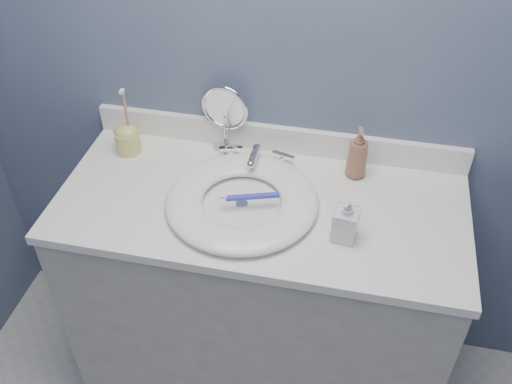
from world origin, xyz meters
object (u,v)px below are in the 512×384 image
(makeup_mirror, at_px, (225,115))
(soap_bottle_clear, at_px, (346,218))
(soap_bottle_amber, at_px, (358,153))
(toothbrush_holder, at_px, (127,138))

(makeup_mirror, height_order, soap_bottle_clear, makeup_mirror)
(soap_bottle_amber, bearing_deg, soap_bottle_clear, -102.06)
(soap_bottle_amber, relative_size, soap_bottle_clear, 1.20)
(makeup_mirror, distance_m, soap_bottle_amber, 0.44)
(soap_bottle_amber, height_order, toothbrush_holder, toothbrush_holder)
(soap_bottle_amber, xyz_separation_m, toothbrush_holder, (-0.74, -0.03, -0.03))
(soap_bottle_amber, xyz_separation_m, soap_bottle_clear, (-0.01, -0.28, -0.01))
(toothbrush_holder, bearing_deg, makeup_mirror, 15.81)
(soap_bottle_clear, distance_m, toothbrush_holder, 0.77)
(makeup_mirror, height_order, toothbrush_holder, toothbrush_holder)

